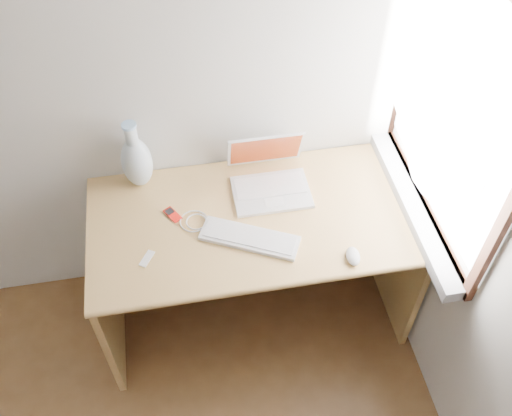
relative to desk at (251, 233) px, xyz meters
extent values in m
cube|color=white|center=(0.75, -0.17, 0.77)|extent=(0.01, 0.90, 1.00)
cube|color=gray|center=(0.69, -0.17, 0.24)|extent=(0.10, 0.96, 0.06)
cube|color=white|center=(0.67, -0.17, 0.80)|extent=(0.02, 0.84, 0.92)
cube|color=tan|center=(0.00, -0.09, 0.21)|extent=(1.45, 0.73, 0.03)
cube|color=tan|center=(-0.71, -0.09, -0.18)|extent=(0.03, 0.69, 0.74)
cube|color=tan|center=(0.71, -0.09, -0.18)|extent=(0.03, 0.69, 0.74)
cube|color=tan|center=(0.00, 0.26, -0.06)|extent=(1.39, 0.03, 0.50)
cube|color=silver|center=(0.10, 0.03, 0.23)|extent=(0.35, 0.24, 0.02)
cube|color=white|center=(0.10, 0.03, 0.24)|extent=(0.32, 0.13, 0.00)
cube|color=silver|center=(0.10, 0.15, 0.35)|extent=(0.35, 0.09, 0.22)
cube|color=#9C3A11|center=(0.10, 0.15, 0.35)|extent=(0.32, 0.07, 0.19)
cube|color=white|center=(-0.04, -0.21, 0.23)|extent=(0.43, 0.30, 0.02)
cube|color=white|center=(-0.04, -0.21, 0.24)|extent=(0.39, 0.26, 0.00)
ellipsoid|color=silver|center=(0.36, -0.38, 0.24)|extent=(0.07, 0.10, 0.03)
cube|color=#B8150C|center=(-0.35, -0.02, 0.23)|extent=(0.08, 0.10, 0.01)
cube|color=black|center=(-0.35, -0.02, 0.23)|extent=(0.04, 0.04, 0.00)
torus|color=white|center=(-0.27, -0.07, 0.23)|extent=(0.14, 0.14, 0.01)
cube|color=white|center=(-0.48, -0.24, 0.23)|extent=(0.07, 0.09, 0.01)
ellipsoid|color=silver|center=(-0.48, 0.20, 0.35)|extent=(0.14, 0.14, 0.26)
cylinder|color=silver|center=(-0.48, 0.20, 0.52)|extent=(0.06, 0.06, 0.11)
cylinder|color=#8EB9E3|center=(-0.48, 0.20, 0.57)|extent=(0.06, 0.06, 0.01)
camera|label=1|loc=(-0.28, -1.68, 2.13)|focal=40.00mm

